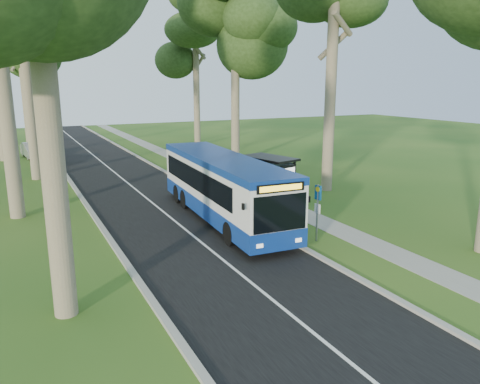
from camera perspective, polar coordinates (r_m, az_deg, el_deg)
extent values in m
plane|color=#275119|center=(21.79, 4.00, -4.93)|extent=(120.00, 120.00, 0.00)
cube|color=black|center=(29.49, -11.87, -0.30)|extent=(7.00, 100.00, 0.02)
cube|color=#9E9B93|center=(30.50, -5.51, 0.47)|extent=(0.25, 100.00, 0.12)
cube|color=#9E9B93|center=(28.84, -18.60, -0.93)|extent=(0.25, 100.00, 0.12)
cube|color=white|center=(29.49, -11.87, -0.28)|extent=(0.12, 100.00, 0.00)
cube|color=gray|center=(31.67, -0.44, 0.92)|extent=(1.50, 100.00, 0.02)
cube|color=white|center=(23.30, -2.12, 0.83)|extent=(3.11, 12.12, 2.85)
cube|color=navy|center=(23.54, -2.10, -1.61)|extent=(3.14, 12.15, 0.80)
cube|color=navy|center=(23.06, -2.15, 3.90)|extent=(3.14, 12.15, 0.32)
cube|color=black|center=(18.11, 5.76, -2.48)|extent=(2.25, 0.16, 1.45)
cube|color=yellow|center=(17.84, 5.89, 0.59)|extent=(1.80, 0.11, 0.22)
cube|color=black|center=(18.59, 5.54, -6.58)|extent=(2.40, 0.24, 0.30)
cylinder|color=black|center=(19.93, -0.66, -5.08)|extent=(0.33, 1.05, 1.04)
cylinder|color=black|center=(20.97, 4.93, -4.19)|extent=(0.33, 1.05, 1.04)
cylinder|color=black|center=(26.36, -7.48, -0.60)|extent=(0.33, 1.05, 1.04)
cylinder|color=black|center=(27.15, -2.97, -0.10)|extent=(0.33, 1.05, 1.04)
cylinder|color=gray|center=(20.49, 9.40, -2.56)|extent=(0.08, 0.08, 2.54)
cube|color=navy|center=(20.26, 9.50, -0.07)|extent=(0.12, 0.36, 0.63)
cylinder|color=yellow|center=(20.20, 9.44, 0.34)|extent=(0.06, 0.22, 0.22)
cube|color=white|center=(20.43, 9.42, -2.01)|extent=(0.12, 0.31, 0.41)
cube|color=black|center=(25.68, 6.27, 0.84)|extent=(0.13, 0.13, 2.59)
cube|color=black|center=(27.90, 3.34, 1.89)|extent=(0.13, 0.13, 2.59)
cube|color=black|center=(26.21, 3.60, 4.16)|extent=(2.44, 3.48, 0.12)
cube|color=silver|center=(26.80, 4.90, 1.62)|extent=(0.70, 2.57, 2.07)
cube|color=black|center=(25.25, 5.19, 0.64)|extent=(1.09, 0.43, 2.28)
cube|color=white|center=(25.17, 5.29, 0.60)|extent=(0.86, 0.24, 2.02)
cube|color=black|center=(27.06, 3.77, -0.27)|extent=(0.85, 1.90, 0.06)
cylinder|color=black|center=(27.36, -1.73, -0.09)|extent=(0.52, 0.52, 0.94)
cylinder|color=black|center=(27.25, -1.73, 0.91)|extent=(0.56, 0.56, 0.05)
imported|color=silver|center=(42.19, -22.71, 4.07)|extent=(2.20, 4.69, 1.55)
imported|color=#95979C|center=(47.01, -23.97, 4.69)|extent=(2.03, 4.32, 1.37)
cylinder|color=#7A6B56|center=(13.91, -22.23, 7.37)|extent=(0.68, 0.68, 11.21)
cylinder|color=#7A6B56|center=(25.82, -26.88, 11.33)|extent=(0.73, 0.73, 13.09)
cylinder|color=#7A6B56|center=(35.87, -24.34, 10.28)|extent=(0.68, 0.68, 11.26)
ellipsoid|color=#243D17|center=(36.17, -25.29, 19.70)|extent=(5.20, 5.20, 7.72)
cylinder|color=#7A6B56|center=(55.87, -24.76, 10.80)|extent=(0.68, 0.68, 11.03)
ellipsoid|color=#243D17|center=(56.04, -25.36, 16.74)|extent=(5.20, 5.20, 7.57)
cylinder|color=#7A6B56|center=(29.90, 10.93, 10.92)|extent=(0.68, 0.68, 11.36)
cylinder|color=#7A6B56|center=(39.80, -0.58, 12.30)|extent=(0.71, 0.71, 12.20)
ellipsoid|color=#243D17|center=(40.20, -0.60, 21.53)|extent=(5.20, 5.20, 8.37)
cylinder|color=#7A6B56|center=(51.30, -5.32, 11.87)|extent=(0.68, 0.68, 11.13)
ellipsoid|color=#243D17|center=(51.49, -5.46, 18.43)|extent=(5.20, 5.20, 7.63)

